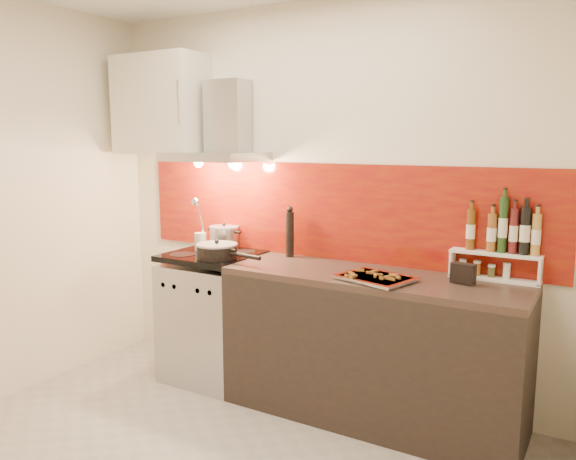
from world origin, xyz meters
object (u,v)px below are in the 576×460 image
Objects in this scene: stock_pot at (224,237)px; pepper_mill at (290,232)px; range_stove at (214,317)px; saute_pan at (218,251)px; baking_tray at (376,278)px; counter at (371,347)px.

pepper_mill reaches higher than stock_pot.
pepper_mill reaches higher than range_stove.
pepper_mill is (0.37, 0.33, 0.11)m from saute_pan.
baking_tray is at bearing -5.23° from range_stove.
counter is 1.37m from stock_pot.
saute_pan reaches higher than baking_tray.
pepper_mill is at bearing 0.78° from stock_pot.
baking_tray is (1.13, 0.00, -0.04)m from saute_pan.
saute_pan is 0.51m from pepper_mill.
counter is at bearing 118.00° from baking_tray.
saute_pan is at bearing -173.26° from counter.
range_stove is 0.55m from saute_pan.
range_stove is 4.16× the size of stock_pot.
stock_pot is at bearing 119.99° from saute_pan.
counter is at bearing 6.74° from saute_pan.
stock_pot is 0.37m from saute_pan.
baking_tray is at bearing -13.62° from stock_pot.
stock_pot is at bearing 171.02° from counter.
stock_pot is (-0.05, 0.20, 0.55)m from range_stove.
pepper_mill reaches higher than saute_pan.
saute_pan is (0.14, -0.12, 0.52)m from range_stove.
stock_pot is (-1.25, 0.20, 0.54)m from counter.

